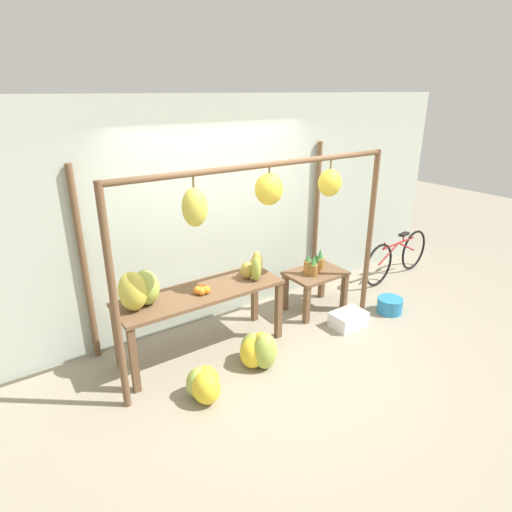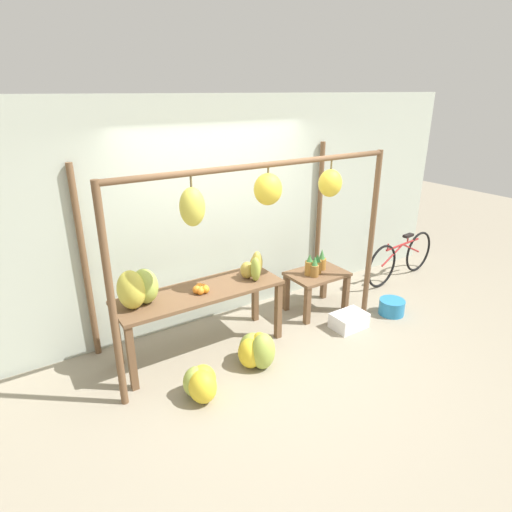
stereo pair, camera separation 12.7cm
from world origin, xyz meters
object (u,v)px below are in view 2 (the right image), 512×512
pineapple_cluster (316,265)px  parked_bicycle (401,258)px  banana_pile_ground_left (200,383)px  orange_pile (201,289)px  banana_pile_on_table (138,288)px  banana_pile_ground_right (256,350)px  fruit_crate_white (349,320)px  blue_bucket (392,307)px  papaya_pile (254,267)px

pineapple_cluster → parked_bicycle: size_ratio=0.23×
banana_pile_ground_left → parked_bicycle: parked_bicycle is taller
orange_pile → banana_pile_ground_left: orange_pile is taller
banana_pile_on_table → banana_pile_ground_right: banana_pile_on_table is taller
fruit_crate_white → blue_bucket: blue_bucket is taller
orange_pile → fruit_crate_white: size_ratio=0.42×
orange_pile → blue_bucket: bearing=-12.8°
orange_pile → parked_bicycle: 3.60m
fruit_crate_white → blue_bucket: size_ratio=1.30×
banana_pile_on_table → orange_pile: size_ratio=2.77×
banana_pile_on_table → pineapple_cluster: (2.38, 0.01, -0.29)m
banana_pile_ground_right → parked_bicycle: 3.26m
blue_bucket → papaya_pile: size_ratio=0.96×
banana_pile_ground_left → fruit_crate_white: size_ratio=0.93×
banana_pile_on_table → papaya_pile: (1.37, -0.04, -0.06)m
pineapple_cluster → banana_pile_ground_right: (-1.34, -0.61, -0.49)m
pineapple_cluster → banana_pile_ground_left: 2.28m
banana_pile_ground_left → orange_pile: bearing=61.3°
pineapple_cluster → parked_bicycle: pineapple_cluster is taller
fruit_crate_white → parked_bicycle: bearing=20.8°
banana_pile_on_table → banana_pile_ground_right: size_ratio=0.96×
papaya_pile → banana_pile_ground_right: bearing=-120.4°
blue_bucket → papaya_pile: bearing=162.0°
orange_pile → fruit_crate_white: 2.00m
orange_pile → blue_bucket: 2.69m
orange_pile → papaya_pile: bearing=1.6°
papaya_pile → blue_bucket: bearing=-18.0°
banana_pile_ground_left → banana_pile_ground_right: bearing=11.0°
pineapple_cluster → banana_pile_ground_right: bearing=-155.4°
banana_pile_ground_left → papaya_pile: 1.48m
fruit_crate_white → papaya_pile: size_ratio=1.24×
banana_pile_ground_left → fruit_crate_white: 2.17m
blue_bucket → papaya_pile: (-1.83, 0.59, 0.80)m
orange_pile → papaya_pile: papaya_pile is taller
pineapple_cluster → banana_pile_on_table: bearing=-179.7°
orange_pile → banana_pile_ground_right: 0.90m
fruit_crate_white → papaya_pile: (-1.09, 0.54, 0.80)m
banana_pile_ground_left → fruit_crate_white: bearing=4.2°
banana_pile_ground_right → banana_pile_ground_left: bearing=-169.0°
pineapple_cluster → fruit_crate_white: (0.08, -0.60, -0.58)m
orange_pile → fruit_crate_white: bearing=-16.1°
blue_bucket → parked_bicycle: size_ratio=0.20×
banana_pile_on_table → fruit_crate_white: size_ratio=1.17×
orange_pile → papaya_pile: size_ratio=0.52×
parked_bicycle → banana_pile_ground_right: bearing=-167.8°
banana_pile_ground_right → papaya_pile: papaya_pile is taller
pineapple_cluster → blue_bucket: bearing=-38.5°
orange_pile → banana_pile_ground_right: (0.38, -0.53, -0.62)m
pineapple_cluster → orange_pile: bearing=-177.4°
parked_bicycle → banana_pile_ground_left: bearing=-168.0°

